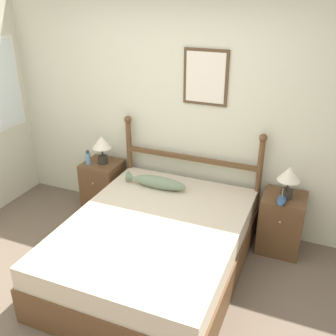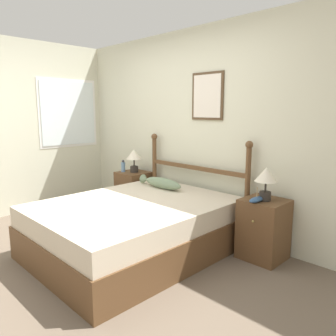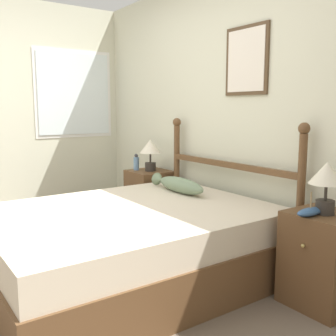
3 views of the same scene
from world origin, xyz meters
name	(u,v)px [view 2 (image 2 of 3)]	position (x,y,z in m)	size (l,w,h in m)	color
ground_plane	(77,264)	(0.00, 0.00, 0.00)	(16.00, 16.00, 0.00)	brown
wall_back	(191,130)	(0.00, 1.73, 1.28)	(6.40, 0.08, 2.55)	beige
bed	(135,227)	(0.18, 0.61, 0.28)	(1.60, 2.06, 0.56)	brown
headboard	(195,177)	(0.18, 1.61, 0.69)	(1.62, 0.09, 1.21)	brown
nightstand_left	(134,193)	(-0.88, 1.46, 0.32)	(0.43, 0.43, 0.63)	brown
nightstand_right	(263,229)	(1.25, 1.46, 0.32)	(0.43, 0.43, 0.63)	brown
table_lamp_left	(134,156)	(-0.86, 1.46, 0.87)	(0.23, 0.23, 0.34)	#2D2823
table_lamp_right	(266,178)	(1.26, 1.44, 0.87)	(0.23, 0.23, 0.34)	#2D2823
bottle	(123,166)	(-1.00, 1.37, 0.71)	(0.06, 0.06, 0.18)	#668CB2
model_boat	(257,199)	(1.23, 1.33, 0.66)	(0.08, 0.24, 0.15)	#335684
fish_pillow	(161,183)	(-0.08, 1.26, 0.63)	(0.69, 0.15, 0.14)	gray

